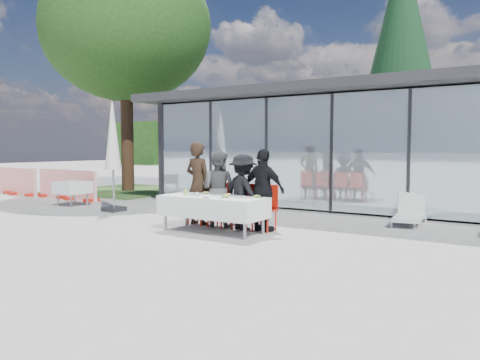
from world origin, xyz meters
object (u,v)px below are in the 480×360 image
juice_bottle (186,192)px  plate_b (206,193)px  construction_barriers (13,182)px  lounger (410,213)px  diner_chair_c (246,204)px  plate_extra (225,197)px  diner_chair_a (201,200)px  spare_table_left (72,188)px  diner_c (243,192)px  diner_d (264,190)px  deciduous_tree (126,29)px  conifer_tree (401,47)px  diner_chair_d (266,205)px  dining_table (213,206)px  folded_eyeglasses (206,198)px  diner_chair_b (222,202)px  market_umbrella (113,142)px  plate_c (228,195)px  plate_d (257,197)px  diner_b (218,189)px  diner_a (198,183)px  plate_a (185,192)px

juice_bottle → plate_b: bearing=44.8°
construction_barriers → lounger: bearing=3.5°
diner_chair_c → plate_b: 0.89m
plate_extra → lounger: size_ratio=0.20×
diner_chair_a → spare_table_left: size_ratio=1.13×
diner_c → diner_d: bearing=-161.4°
diner_d → plate_b: (-1.19, -0.42, -0.09)m
deciduous_tree → conifer_tree: 11.41m
diner_chair_d → spare_table_left: (-7.01, 0.53, 0.02)m
diner_d → dining_table: bearing=43.3°
diner_chair_c → folded_eyeglasses: (-0.25, -1.11, 0.22)m
diner_chair_b → market_umbrella: (-3.89, 0.37, 1.37)m
diner_d → plate_c: size_ratio=6.13×
diner_chair_d → juice_bottle: diner_chair_d is taller
plate_d → juice_bottle: (-1.60, -0.28, 0.05)m
diner_chair_a → juice_bottle: 0.91m
diner_chair_b → plate_extra: (0.73, -0.92, 0.24)m
diner_b → plate_b: (-0.03, -0.42, -0.07)m
plate_d → plate_extra: bearing=-145.8°
construction_barriers → diner_chair_c: bearing=-8.2°
plate_d → diner_c: bearing=144.1°
deciduous_tree → diner_a: bearing=-33.9°
diner_chair_d → plate_a: bearing=-161.1°
plate_a → diner_chair_a: bearing=90.5°
conifer_tree → folded_eyeglasses: bearing=-92.2°
diner_b → market_umbrella: size_ratio=0.56×
diner_b → deciduous_tree: bearing=-36.8°
plate_a → diner_chair_d: bearing=18.9°
lounger → folded_eyeglasses: bearing=-130.8°
diner_chair_a → diner_chair_d: same height
diner_chair_b → plate_b: (-0.03, -0.53, 0.24)m
diner_a → spare_table_left: size_ratio=2.20×
diner_chair_b → diner_d: size_ratio=0.56×
conifer_tree → deciduous_tree: bearing=-142.1°
diner_chair_c → deciduous_tree: deciduous_tree is taller
diner_c → juice_bottle: 1.22m
diner_chair_b → juice_bottle: size_ratio=7.00×
dining_table → conifer_tree: (0.60, 12.70, 5.45)m
diner_c → diner_chair_a: bearing=13.1°
dining_table → plate_c: size_ratio=7.97×
plate_b → lounger: plate_b is taller
diner_chair_a → plate_d: (1.82, -0.56, 0.24)m
diner_chair_b → folded_eyeglasses: (0.40, -1.11, 0.22)m
juice_bottle → folded_eyeglasses: size_ratio=1.00×
diner_chair_c → plate_extra: size_ratio=3.44×
plate_a → diner_chair_b: bearing=46.3°
diner_chair_a → lounger: diner_chair_a is taller
diner_chair_c → plate_d: (0.62, -0.56, 0.24)m
diner_b → diner_c: (0.64, 0.00, -0.03)m
diner_d → plate_c: 0.76m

